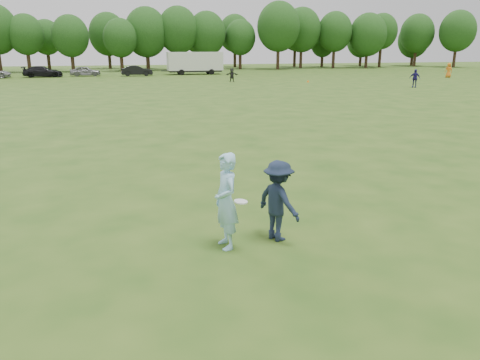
{
  "coord_description": "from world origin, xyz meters",
  "views": [
    {
      "loc": [
        -3.6,
        -9.38,
        3.98
      ],
      "look_at": [
        -0.96,
        0.34,
        1.1
      ],
      "focal_mm": 35.0,
      "sensor_mm": 36.0,
      "label": 1
    }
  ],
  "objects_px": {
    "car_d": "(43,72)",
    "car_e": "(85,71)",
    "field_cone": "(308,81)",
    "car_f": "(137,71)",
    "thrower": "(226,201)",
    "player_far_b": "(415,78)",
    "defender": "(278,201)",
    "cargo_trailer": "(195,62)",
    "player_far_d": "(232,75)",
    "player_far_c": "(449,70)"
  },
  "relations": [
    {
      "from": "player_far_d",
      "to": "field_cone",
      "type": "height_order",
      "value": "player_far_d"
    },
    {
      "from": "car_d",
      "to": "car_f",
      "type": "bearing_deg",
      "value": -91.81
    },
    {
      "from": "player_far_d",
      "to": "defender",
      "type": "bearing_deg",
      "value": -94.43
    },
    {
      "from": "player_far_c",
      "to": "car_d",
      "type": "height_order",
      "value": "player_far_c"
    },
    {
      "from": "defender",
      "to": "car_f",
      "type": "bearing_deg",
      "value": -24.67
    },
    {
      "from": "car_e",
      "to": "car_f",
      "type": "xyz_separation_m",
      "value": [
        6.94,
        -1.31,
        0.02
      ]
    },
    {
      "from": "car_d",
      "to": "cargo_trailer",
      "type": "xyz_separation_m",
      "value": [
        20.88,
        1.22,
        1.05
      ]
    },
    {
      "from": "car_e",
      "to": "player_far_b",
      "type": "bearing_deg",
      "value": -128.77
    },
    {
      "from": "car_d",
      "to": "car_e",
      "type": "relative_size",
      "value": 1.23
    },
    {
      "from": "defender",
      "to": "cargo_trailer",
      "type": "xyz_separation_m",
      "value": [
        8.96,
        61.33,
        0.91
      ]
    },
    {
      "from": "field_cone",
      "to": "car_e",
      "type": "bearing_deg",
      "value": 143.53
    },
    {
      "from": "defender",
      "to": "cargo_trailer",
      "type": "distance_m",
      "value": 61.99
    },
    {
      "from": "player_far_d",
      "to": "car_e",
      "type": "height_order",
      "value": "player_far_d"
    },
    {
      "from": "thrower",
      "to": "cargo_trailer",
      "type": "height_order",
      "value": "cargo_trailer"
    },
    {
      "from": "player_far_b",
      "to": "car_e",
      "type": "bearing_deg",
      "value": -173.99
    },
    {
      "from": "defender",
      "to": "player_far_b",
      "type": "bearing_deg",
      "value": -62.94
    },
    {
      "from": "thrower",
      "to": "player_far_c",
      "type": "xyz_separation_m",
      "value": [
        41.23,
        45.28,
        -0.03
      ]
    },
    {
      "from": "field_cone",
      "to": "cargo_trailer",
      "type": "distance_m",
      "value": 21.55
    },
    {
      "from": "player_far_d",
      "to": "car_e",
      "type": "distance_m",
      "value": 23.26
    },
    {
      "from": "player_far_d",
      "to": "cargo_trailer",
      "type": "bearing_deg",
      "value": 103.76
    },
    {
      "from": "player_far_b",
      "to": "player_far_d",
      "type": "bearing_deg",
      "value": -170.89
    },
    {
      "from": "player_far_b",
      "to": "player_far_d",
      "type": "height_order",
      "value": "player_far_b"
    },
    {
      "from": "player_far_c",
      "to": "cargo_trailer",
      "type": "distance_m",
      "value": 35.08
    },
    {
      "from": "car_d",
      "to": "car_f",
      "type": "distance_m",
      "value": 12.35
    },
    {
      "from": "car_f",
      "to": "field_cone",
      "type": "distance_m",
      "value": 25.31
    },
    {
      "from": "field_cone",
      "to": "car_d",
      "type": "bearing_deg",
      "value": 149.79
    },
    {
      "from": "car_e",
      "to": "cargo_trailer",
      "type": "xyz_separation_m",
      "value": [
        15.48,
        0.39,
        1.08
      ]
    },
    {
      "from": "car_f",
      "to": "cargo_trailer",
      "type": "relative_size",
      "value": 0.48
    },
    {
      "from": "player_far_d",
      "to": "player_far_c",
      "type": "bearing_deg",
      "value": 8.94
    },
    {
      "from": "field_cone",
      "to": "player_far_d",
      "type": "bearing_deg",
      "value": 161.63
    },
    {
      "from": "defender",
      "to": "player_far_b",
      "type": "height_order",
      "value": "player_far_b"
    },
    {
      "from": "player_far_b",
      "to": "car_e",
      "type": "relative_size",
      "value": 0.44
    },
    {
      "from": "car_e",
      "to": "field_cone",
      "type": "xyz_separation_m",
      "value": [
        25.31,
        -18.71,
        -0.54
      ]
    },
    {
      "from": "car_f",
      "to": "field_cone",
      "type": "bearing_deg",
      "value": -132.86
    },
    {
      "from": "cargo_trailer",
      "to": "player_far_b",
      "type": "bearing_deg",
      "value": -58.67
    },
    {
      "from": "thrower",
      "to": "player_far_b",
      "type": "bearing_deg",
      "value": 133.52
    },
    {
      "from": "defender",
      "to": "cargo_trailer",
      "type": "bearing_deg",
      "value": -32.58
    },
    {
      "from": "player_far_b",
      "to": "car_d",
      "type": "relative_size",
      "value": 0.36
    },
    {
      "from": "player_far_c",
      "to": "player_far_b",
      "type": "bearing_deg",
      "value": 58.83
    },
    {
      "from": "defender",
      "to": "cargo_trailer",
      "type": "relative_size",
      "value": 0.19
    },
    {
      "from": "player_far_c",
      "to": "player_far_d",
      "type": "height_order",
      "value": "player_far_c"
    },
    {
      "from": "thrower",
      "to": "player_far_c",
      "type": "bearing_deg",
      "value": 130.99
    },
    {
      "from": "player_far_c",
      "to": "field_cone",
      "type": "relative_size",
      "value": 6.4
    },
    {
      "from": "player_far_d",
      "to": "player_far_b",
      "type": "bearing_deg",
      "value": -28.85
    },
    {
      "from": "player_far_b",
      "to": "car_f",
      "type": "xyz_separation_m",
      "value": [
        -25.88,
        26.77,
        -0.19
      ]
    },
    {
      "from": "player_far_b",
      "to": "defender",
      "type": "bearing_deg",
      "value": -82.1
    },
    {
      "from": "thrower",
      "to": "car_f",
      "type": "distance_m",
      "value": 59.75
    },
    {
      "from": "car_f",
      "to": "field_cone",
      "type": "xyz_separation_m",
      "value": [
        18.37,
        -17.4,
        -0.56
      ]
    },
    {
      "from": "player_far_d",
      "to": "cargo_trailer",
      "type": "xyz_separation_m",
      "value": [
        -1.47,
        16.32,
        0.99
      ]
    },
    {
      "from": "player_far_d",
      "to": "thrower",
      "type": "bearing_deg",
      "value": -95.79
    }
  ]
}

